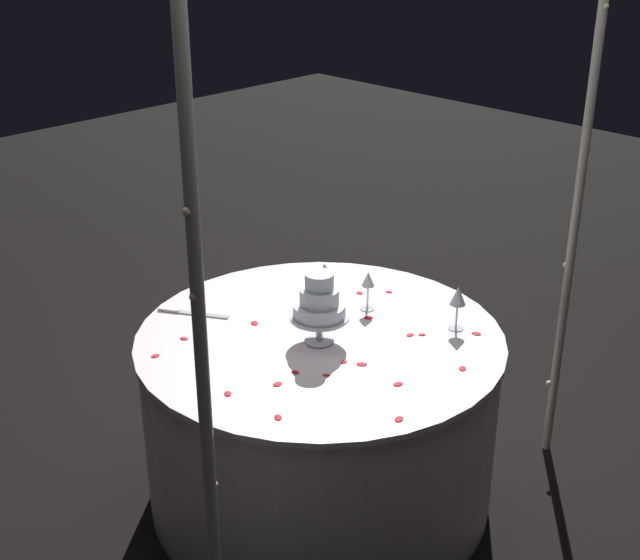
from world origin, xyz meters
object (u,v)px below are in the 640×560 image
(decorative_arch, at_px, (436,166))
(main_table, at_px, (320,416))
(wine_glass_2, at_px, (458,298))
(cake_knife, at_px, (189,313))
(tiered_cake, at_px, (319,303))
(wine_glass_1, at_px, (368,282))
(wine_glass_0, at_px, (325,272))

(decorative_arch, bearing_deg, main_table, -89.89)
(wine_glass_2, bearing_deg, cake_knife, -52.10)
(decorative_arch, xyz_separation_m, tiered_cake, (0.04, -0.46, -0.61))
(decorative_arch, distance_m, wine_glass_2, 0.77)
(wine_glass_1, bearing_deg, wine_glass_0, -74.18)
(main_table, height_order, cake_knife, cake_knife)
(decorative_arch, distance_m, wine_glass_0, 0.99)
(main_table, xyz_separation_m, wine_glass_0, (-0.24, -0.21, 0.48))
(tiered_cake, relative_size, wine_glass_0, 1.75)
(main_table, distance_m, wine_glass_2, 0.72)
(main_table, relative_size, tiered_cake, 5.00)
(decorative_arch, xyz_separation_m, wine_glass_0, (-0.24, -0.71, -0.65))
(cake_knife, bearing_deg, decorative_arch, 103.47)
(wine_glass_0, bearing_deg, wine_glass_1, 105.82)
(wine_glass_0, distance_m, wine_glass_1, 0.19)
(wine_glass_2, distance_m, cake_knife, 1.05)
(main_table, xyz_separation_m, tiered_cake, (0.04, 0.03, 0.52))
(wine_glass_0, distance_m, wine_glass_2, 0.56)
(wine_glass_1, bearing_deg, main_table, 4.61)
(tiered_cake, bearing_deg, main_table, -138.23)
(main_table, height_order, wine_glass_1, wine_glass_1)
(tiered_cake, relative_size, cake_knife, 1.05)
(decorative_arch, xyz_separation_m, wine_glass_2, (-0.40, -0.17, -0.64))
(decorative_arch, relative_size, main_table, 1.68)
(wine_glass_1, relative_size, wine_glass_2, 0.91)
(main_table, height_order, wine_glass_2, wine_glass_2)
(wine_glass_1, xyz_separation_m, cake_knife, (0.53, -0.47, -0.11))
(decorative_arch, bearing_deg, wine_glass_1, -119.27)
(wine_glass_2, height_order, cake_knife, wine_glass_2)
(decorative_arch, distance_m, main_table, 1.23)
(decorative_arch, height_order, wine_glass_2, decorative_arch)
(tiered_cake, height_order, wine_glass_0, tiered_cake)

